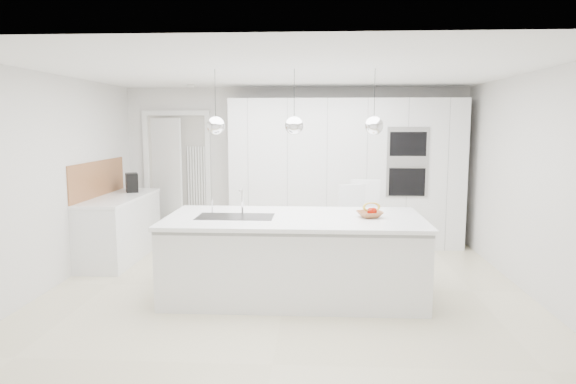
# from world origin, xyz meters

# --- Properties ---
(floor) EXTENTS (5.50, 5.50, 0.00)m
(floor) POSITION_xyz_m (0.00, 0.00, 0.00)
(floor) COLOR beige
(floor) RESTS_ON ground
(wall_back) EXTENTS (5.50, 0.00, 5.50)m
(wall_back) POSITION_xyz_m (0.00, 2.50, 1.25)
(wall_back) COLOR silver
(wall_back) RESTS_ON ground
(wall_left) EXTENTS (0.00, 5.00, 5.00)m
(wall_left) POSITION_xyz_m (-2.75, 0.00, 1.25)
(wall_left) COLOR silver
(wall_left) RESTS_ON ground
(ceiling) EXTENTS (5.50, 5.50, 0.00)m
(ceiling) POSITION_xyz_m (0.00, 0.00, 2.50)
(ceiling) COLOR white
(ceiling) RESTS_ON wall_back
(tall_cabinets) EXTENTS (3.60, 0.60, 2.30)m
(tall_cabinets) POSITION_xyz_m (0.80, 2.20, 1.15)
(tall_cabinets) COLOR white
(tall_cabinets) RESTS_ON floor
(oven_stack) EXTENTS (0.62, 0.04, 1.05)m
(oven_stack) POSITION_xyz_m (1.70, 1.89, 1.35)
(oven_stack) COLOR #A5A5A8
(oven_stack) RESTS_ON tall_cabinets
(doorway_frame) EXTENTS (1.11, 0.08, 2.13)m
(doorway_frame) POSITION_xyz_m (-1.95, 2.47, 1.02)
(doorway_frame) COLOR white
(doorway_frame) RESTS_ON floor
(hallway_door) EXTENTS (0.76, 0.38, 2.00)m
(hallway_door) POSITION_xyz_m (-2.20, 2.42, 1.00)
(hallway_door) COLOR white
(hallway_door) RESTS_ON floor
(radiator) EXTENTS (0.32, 0.04, 1.40)m
(radiator) POSITION_xyz_m (-1.63, 2.46, 0.85)
(radiator) COLOR white
(radiator) RESTS_ON floor
(left_base_cabinets) EXTENTS (0.60, 1.80, 0.86)m
(left_base_cabinets) POSITION_xyz_m (-2.45, 1.20, 0.43)
(left_base_cabinets) COLOR white
(left_base_cabinets) RESTS_ON floor
(left_worktop) EXTENTS (0.62, 1.82, 0.04)m
(left_worktop) POSITION_xyz_m (-2.45, 1.20, 0.88)
(left_worktop) COLOR white
(left_worktop) RESTS_ON left_base_cabinets
(oak_backsplash) EXTENTS (0.02, 1.80, 0.50)m
(oak_backsplash) POSITION_xyz_m (-2.74, 1.20, 1.15)
(oak_backsplash) COLOR #A56D44
(oak_backsplash) RESTS_ON wall_left
(island_base) EXTENTS (2.80, 1.20, 0.86)m
(island_base) POSITION_xyz_m (0.10, -0.30, 0.43)
(island_base) COLOR white
(island_base) RESTS_ON floor
(island_worktop) EXTENTS (2.84, 1.40, 0.04)m
(island_worktop) POSITION_xyz_m (0.10, -0.25, 0.88)
(island_worktop) COLOR white
(island_worktop) RESTS_ON island_base
(island_sink) EXTENTS (0.84, 0.44, 0.18)m
(island_sink) POSITION_xyz_m (-0.55, -0.30, 0.82)
(island_sink) COLOR #3F3F42
(island_sink) RESTS_ON island_worktop
(island_tap) EXTENTS (0.02, 0.02, 0.30)m
(island_tap) POSITION_xyz_m (-0.50, -0.10, 1.05)
(island_tap) COLOR white
(island_tap) RESTS_ON island_worktop
(pendant_left) EXTENTS (0.20, 0.20, 0.20)m
(pendant_left) POSITION_xyz_m (-0.75, -0.30, 1.90)
(pendant_left) COLOR white
(pendant_left) RESTS_ON ceiling
(pendant_mid) EXTENTS (0.20, 0.20, 0.20)m
(pendant_mid) POSITION_xyz_m (0.10, -0.30, 1.90)
(pendant_mid) COLOR white
(pendant_mid) RESTS_ON ceiling
(pendant_right) EXTENTS (0.20, 0.20, 0.20)m
(pendant_right) POSITION_xyz_m (0.95, -0.30, 1.90)
(pendant_right) COLOR white
(pendant_right) RESTS_ON ceiling
(fruit_bowl) EXTENTS (0.35, 0.35, 0.07)m
(fruit_bowl) POSITION_xyz_m (0.93, -0.26, 0.93)
(fruit_bowl) COLOR #A56D44
(fruit_bowl) RESTS_ON island_worktop
(espresso_machine) EXTENTS (0.26, 0.31, 0.28)m
(espresso_machine) POSITION_xyz_m (-2.43, 1.67, 1.04)
(espresso_machine) COLOR black
(espresso_machine) RESTS_ON left_worktop
(bar_stool_left) EXTENTS (0.52, 0.61, 1.13)m
(bar_stool_left) POSITION_xyz_m (0.80, 0.64, 0.56)
(bar_stool_left) COLOR white
(bar_stool_left) RESTS_ON floor
(bar_stool_right) EXTENTS (0.44, 0.57, 1.19)m
(bar_stool_right) POSITION_xyz_m (0.98, 0.69, 0.59)
(bar_stool_right) COLOR white
(bar_stool_right) RESTS_ON floor
(apple_a) EXTENTS (0.08, 0.08, 0.08)m
(apple_a) POSITION_xyz_m (0.97, -0.26, 0.97)
(apple_a) COLOR #A11002
(apple_a) RESTS_ON fruit_bowl
(apple_b) EXTENTS (0.08, 0.08, 0.08)m
(apple_b) POSITION_xyz_m (0.94, -0.28, 0.97)
(apple_b) COLOR #A11002
(apple_b) RESTS_ON fruit_bowl
(apple_c) EXTENTS (0.08, 0.08, 0.08)m
(apple_c) POSITION_xyz_m (0.95, -0.29, 0.97)
(apple_c) COLOR #A11002
(apple_c) RESTS_ON fruit_bowl
(banana_bunch) EXTENTS (0.24, 0.17, 0.21)m
(banana_bunch) POSITION_xyz_m (0.95, -0.26, 1.02)
(banana_bunch) COLOR gold
(banana_bunch) RESTS_ON fruit_bowl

